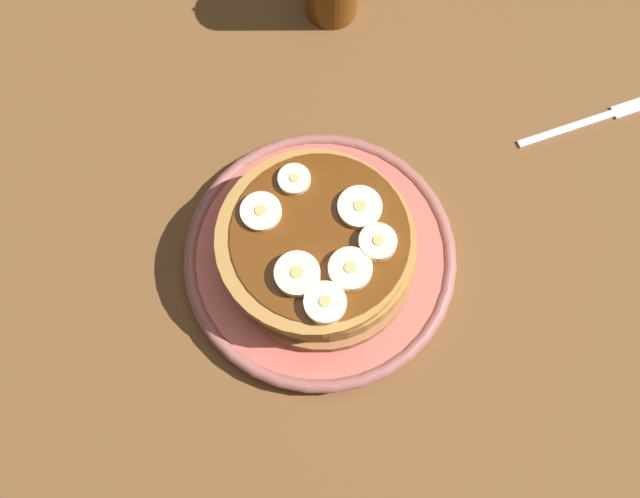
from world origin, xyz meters
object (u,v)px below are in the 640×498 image
at_px(banana_slice_6, 325,303).
at_px(banana_slice_3, 350,269).
at_px(banana_slice_5, 297,274).
at_px(pancake_stack, 320,246).
at_px(fork, 592,120).
at_px(plate, 320,257).
at_px(banana_slice_4, 261,212).
at_px(banana_slice_1, 378,242).
at_px(banana_slice_0, 360,207).
at_px(banana_slice_2, 294,180).

bearing_deg(banana_slice_6, banana_slice_3, 37.48).
bearing_deg(banana_slice_5, banana_slice_3, -10.84).
xyz_separation_m(pancake_stack, banana_slice_6, (-0.01, -0.05, 0.03)).
bearing_deg(fork, banana_slice_6, -158.97).
bearing_deg(plate, banana_slice_4, 141.23).
bearing_deg(banana_slice_3, pancake_stack, 112.06).
distance_m(pancake_stack, fork, 0.29).
height_order(banana_slice_1, banana_slice_5, same).
distance_m(pancake_stack, banana_slice_6, 0.06).
distance_m(banana_slice_0, banana_slice_3, 0.05).
relative_size(banana_slice_0, banana_slice_2, 1.34).
distance_m(pancake_stack, banana_slice_3, 0.05).
relative_size(plate, banana_slice_4, 7.03).
height_order(banana_slice_4, fork, banana_slice_4).
xyz_separation_m(pancake_stack, banana_slice_3, (0.01, -0.03, 0.03)).
height_order(banana_slice_2, banana_slice_5, banana_slice_5).
distance_m(pancake_stack, banana_slice_2, 0.06).
bearing_deg(banana_slice_0, pancake_stack, -160.49).
bearing_deg(banana_slice_2, fork, 1.50).
height_order(banana_slice_1, fork, banana_slice_1).
bearing_deg(banana_slice_1, fork, 18.02).
xyz_separation_m(banana_slice_1, banana_slice_6, (-0.05, -0.03, 0.00)).
bearing_deg(pancake_stack, banana_slice_5, -134.77).
xyz_separation_m(banana_slice_3, banana_slice_6, (-0.03, -0.02, 0.00)).
bearing_deg(banana_slice_5, banana_slice_6, -63.72).
bearing_deg(banana_slice_6, banana_slice_0, 53.82).
bearing_deg(fork, banana_slice_2, -178.50).
relative_size(banana_slice_4, banana_slice_6, 1.01).
distance_m(plate, banana_slice_1, 0.07).
xyz_separation_m(banana_slice_0, banana_slice_3, (-0.02, -0.05, 0.00)).
height_order(banana_slice_2, fork, banana_slice_2).
bearing_deg(fork, plate, -168.32).
relative_size(banana_slice_0, banana_slice_6, 1.09).
relative_size(pancake_stack, banana_slice_1, 5.51).
relative_size(banana_slice_3, fork, 0.26).
xyz_separation_m(plate, banana_slice_3, (0.01, -0.03, 0.06)).
bearing_deg(pancake_stack, banana_slice_1, -25.56).
height_order(banana_slice_2, banana_slice_3, banana_slice_3).
distance_m(banana_slice_2, banana_slice_4, 0.04).
relative_size(banana_slice_3, banana_slice_4, 1.04).
bearing_deg(banana_slice_5, fork, 15.48).
bearing_deg(fork, banana_slice_5, -164.52).
bearing_deg(plate, banana_slice_6, -102.90).
distance_m(banana_slice_1, fork, 0.26).
height_order(plate, pancake_stack, pancake_stack).
distance_m(plate, pancake_stack, 0.03).
bearing_deg(banana_slice_6, banana_slice_2, 86.61).
relative_size(banana_slice_1, banana_slice_5, 0.85).
height_order(plate, banana_slice_3, banana_slice_3).
relative_size(banana_slice_5, fork, 0.27).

